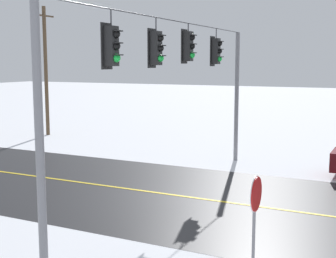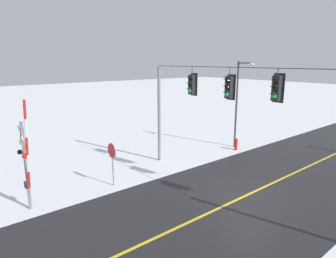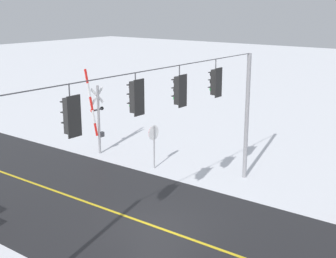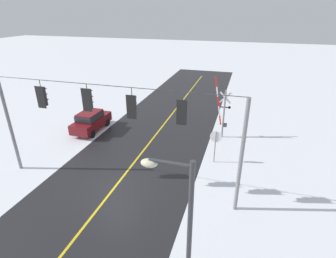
{
  "view_description": "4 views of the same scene",
  "coord_description": "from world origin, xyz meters",
  "px_view_note": "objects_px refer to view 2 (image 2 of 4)",
  "views": [
    {
      "loc": [
        -15.07,
        -7.18,
        4.76
      ],
      "look_at": [
        -1.56,
        -0.51,
        2.66
      ],
      "focal_mm": 50.73,
      "sensor_mm": 36.0,
      "label": 1
    },
    {
      "loc": [
        7.94,
        -11.66,
        6.5
      ],
      "look_at": [
        -3.43,
        -2.22,
        3.1
      ],
      "focal_mm": 31.7,
      "sensor_mm": 36.0,
      "label": 2
    },
    {
      "loc": [
        13.17,
        10.6,
        8.47
      ],
      "look_at": [
        -3.97,
        -2.52,
        2.74
      ],
      "focal_mm": 50.72,
      "sensor_mm": 36.0,
      "label": 3
    },
    {
      "loc": [
        -6.77,
        11.77,
        9.76
      ],
      "look_at": [
        -2.33,
        -3.22,
        2.67
      ],
      "focal_mm": 28.51,
      "sensor_mm": 36.0,
      "label": 4
    }
  ],
  "objects_px": {
    "stop_sign": "(112,155)",
    "streetlamp_near": "(239,97)",
    "fire_hydrant": "(236,144)",
    "railroad_crossing": "(25,160)"
  },
  "relations": [
    {
      "from": "railroad_crossing",
      "to": "fire_hydrant",
      "type": "relative_size",
      "value": 5.71
    },
    {
      "from": "fire_hydrant",
      "to": "streetlamp_near",
      "type": "bearing_deg",
      "value": 123.13
    },
    {
      "from": "stop_sign",
      "to": "streetlamp_near",
      "type": "bearing_deg",
      "value": 91.54
    },
    {
      "from": "railroad_crossing",
      "to": "stop_sign",
      "type": "bearing_deg",
      "value": 89.76
    },
    {
      "from": "streetlamp_near",
      "to": "fire_hydrant",
      "type": "relative_size",
      "value": 7.39
    },
    {
      "from": "railroad_crossing",
      "to": "streetlamp_near",
      "type": "distance_m",
      "value": 15.18
    },
    {
      "from": "railroad_crossing",
      "to": "fire_hydrant",
      "type": "height_order",
      "value": "railroad_crossing"
    },
    {
      "from": "stop_sign",
      "to": "fire_hydrant",
      "type": "relative_size",
      "value": 2.67
    },
    {
      "from": "stop_sign",
      "to": "streetlamp_near",
      "type": "distance_m",
      "value": 11.15
    },
    {
      "from": "fire_hydrant",
      "to": "stop_sign",
      "type": "bearing_deg",
      "value": -90.57
    }
  ]
}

